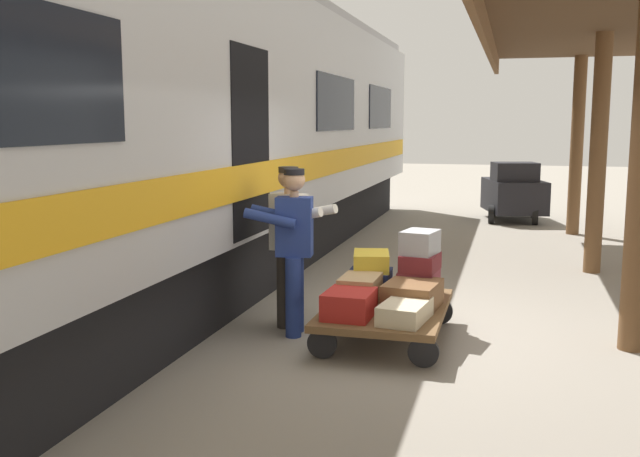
{
  "coord_description": "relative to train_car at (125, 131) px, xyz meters",
  "views": [
    {
      "loc": [
        -0.78,
        7.2,
        2.17
      ],
      "look_at": [
        1.0,
        0.61,
        1.15
      ],
      "focal_mm": 40.28,
      "sensor_mm": 36.0,
      "label": 1
    }
  ],
  "objects": [
    {
      "name": "porter_by_door",
      "position": [
        -1.95,
        0.07,
        -1.14
      ],
      "size": [
        0.72,
        0.53,
        1.7
      ],
      "color": "#332D28",
      "rests_on": "ground_plane"
    },
    {
      "name": "train_car",
      "position": [
        0.0,
        0.0,
        0.0
      ],
      "size": [
        3.02,
        21.66,
        4.0
      ],
      "color": "#B7BABF",
      "rests_on": "ground_plane"
    },
    {
      "name": "suitcase_yellow_case",
      "position": [
        -2.77,
        -0.21,
        -1.37
      ],
      "size": [
        0.47,
        0.58,
        0.19
      ],
      "primitive_type": "cube",
      "rotation": [
        0.0,
        0.0,
        0.2
      ],
      "color": "gold",
      "rests_on": "suitcase_navy_fabric"
    },
    {
      "name": "porter_in_overalls",
      "position": [
        -2.06,
        0.36,
        -1.14
      ],
      "size": [
        0.7,
        0.49,
        1.7
      ],
      "color": "navy",
      "rests_on": "ground_plane"
    },
    {
      "name": "baggage_tug",
      "position": [
        -4.23,
        -9.02,
        -1.43
      ],
      "size": [
        1.49,
        1.92,
        1.3
      ],
      "color": "black",
      "rests_on": "ground_plane"
    },
    {
      "name": "suitcase_burgundy_valise",
      "position": [
        -3.28,
        -0.18,
        -1.57
      ],
      "size": [
        0.41,
        0.55,
        0.28
      ],
      "primitive_type": "cube",
      "rotation": [
        0.0,
        0.0,
        -0.07
      ],
      "color": "maroon",
      "rests_on": "luggage_cart"
    },
    {
      "name": "suitcase_brown_leather",
      "position": [
        -3.28,
        0.31,
        -1.58
      ],
      "size": [
        0.57,
        0.68,
        0.26
      ],
      "primitive_type": "cube",
      "rotation": [
        0.0,
        0.0,
        -0.13
      ],
      "color": "brown",
      "rests_on": "luggage_cart"
    },
    {
      "name": "suitcase_maroon_trunk",
      "position": [
        -3.3,
        -0.14,
        -1.34
      ],
      "size": [
        0.4,
        0.5,
        0.18
      ],
      "primitive_type": "cube",
      "rotation": [
        0.0,
        0.0,
        -0.11
      ],
      "color": "maroon",
      "rests_on": "suitcase_burgundy_valise"
    },
    {
      "name": "suitcase_cream_canvas",
      "position": [
        -3.28,
        0.81,
        -1.62
      ],
      "size": [
        0.47,
        0.67,
        0.18
      ],
      "primitive_type": "cube",
      "rotation": [
        0.0,
        0.0,
        -0.14
      ],
      "color": "beige",
      "rests_on": "luggage_cart"
    },
    {
      "name": "luggage_cart",
      "position": [
        -3.02,
        0.31,
        -1.76
      ],
      "size": [
        1.21,
        1.79,
        0.35
      ],
      "color": "brown",
      "rests_on": "ground_plane"
    },
    {
      "name": "suitcase_navy_fabric",
      "position": [
        -2.76,
        -0.18,
        -1.59
      ],
      "size": [
        0.47,
        0.5,
        0.25
      ],
      "primitive_type": "cube",
      "rotation": [
        0.0,
        0.0,
        0.05
      ],
      "color": "navy",
      "rests_on": "luggage_cart"
    },
    {
      "name": "suitcase_gray_aluminum",
      "position": [
        -3.29,
        -0.15,
        -1.13
      ],
      "size": [
        0.4,
        0.47,
        0.24
      ],
      "primitive_type": "cube",
      "rotation": [
        0.0,
        0.0,
        -0.21
      ],
      "color": "#9EA0A5",
      "rests_on": "suitcase_maroon_trunk"
    },
    {
      "name": "ground_plane",
      "position": [
        -3.42,
        0.0,
        -2.06
      ],
      "size": [
        60.0,
        60.0,
        0.0
      ],
      "primitive_type": "plane",
      "color": "gray"
    },
    {
      "name": "suitcase_tan_vintage",
      "position": [
        -2.76,
        0.31,
        -1.57
      ],
      "size": [
        0.37,
        0.53,
        0.29
      ],
      "primitive_type": "cube",
      "rotation": [
        0.0,
        0.0,
        -0.01
      ],
      "color": "tan",
      "rests_on": "luggage_cart"
    },
    {
      "name": "suitcase_red_plastic",
      "position": [
        -2.76,
        0.81,
        -1.59
      ],
      "size": [
        0.45,
        0.54,
        0.25
      ],
      "primitive_type": "cube",
      "rotation": [
        0.0,
        0.0,
        -0.04
      ],
      "color": "#AD231E",
      "rests_on": "luggage_cart"
    }
  ]
}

